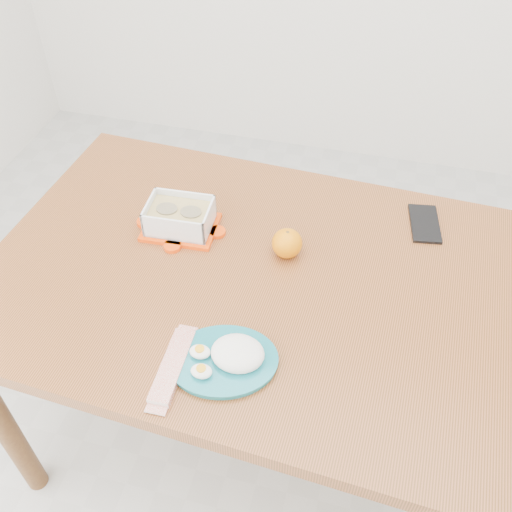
% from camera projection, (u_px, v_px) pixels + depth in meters
% --- Properties ---
extents(ground, '(3.50, 3.50, 0.00)m').
position_uv_depth(ground, '(293.00, 463.00, 1.81)').
color(ground, '#B7B7B2').
rests_on(ground, ground).
extents(dining_table, '(1.34, 0.94, 0.75)m').
position_uv_depth(dining_table, '(256.00, 298.00, 1.42)').
color(dining_table, '#9C522C').
rests_on(dining_table, ground).
extents(food_container, '(0.19, 0.15, 0.08)m').
position_uv_depth(food_container, '(180.00, 217.00, 1.45)').
color(food_container, '#FF4607').
rests_on(food_container, dining_table).
extents(orange_fruit, '(0.07, 0.07, 0.07)m').
position_uv_depth(orange_fruit, '(287.00, 243.00, 1.38)').
color(orange_fruit, orange).
rests_on(orange_fruit, dining_table).
extents(rice_plate, '(0.28, 0.28, 0.06)m').
position_uv_depth(rice_plate, '(228.00, 357.00, 1.17)').
color(rice_plate, '#16717D').
rests_on(rice_plate, dining_table).
extents(candy_bar, '(0.05, 0.18, 0.02)m').
position_uv_depth(candy_bar, '(173.00, 366.00, 1.16)').
color(candy_bar, red).
rests_on(candy_bar, dining_table).
extents(smartphone, '(0.09, 0.15, 0.01)m').
position_uv_depth(smartphone, '(425.00, 224.00, 1.48)').
color(smartphone, black).
rests_on(smartphone, dining_table).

